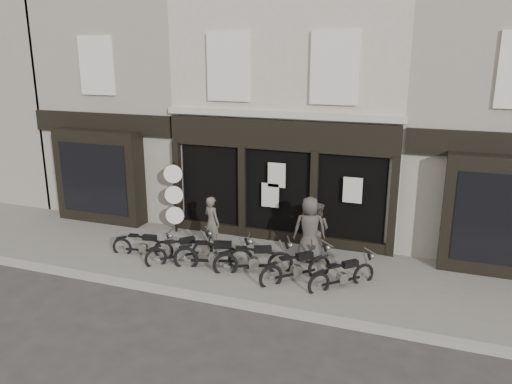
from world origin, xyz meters
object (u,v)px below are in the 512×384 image
(motorcycle_0, at_px, (143,247))
(man_centre, at_px, (317,229))
(motorcycle_1, at_px, (180,252))
(man_right, at_px, (310,229))
(motorcycle_5, at_px, (343,277))
(motorcycle_2, at_px, (214,257))
(motorcycle_4, at_px, (296,270))
(motorcycle_3, at_px, (254,262))
(advert_sign_post, at_px, (175,200))
(man_left, at_px, (212,222))

(motorcycle_0, height_order, man_centre, man_centre)
(motorcycle_1, relative_size, man_right, 0.84)
(motorcycle_0, relative_size, man_right, 1.00)
(man_right, bearing_deg, motorcycle_5, 114.04)
(motorcycle_2, distance_m, man_right, 2.77)
(motorcycle_1, height_order, motorcycle_4, motorcycle_4)
(motorcycle_3, height_order, man_right, man_right)
(motorcycle_2, bearing_deg, motorcycle_1, 159.91)
(motorcycle_1, height_order, advert_sign_post, advert_sign_post)
(motorcycle_4, xyz_separation_m, advert_sign_post, (-4.71, 2.10, 0.80))
(motorcycle_2, xyz_separation_m, man_centre, (2.41, 1.82, 0.50))
(motorcycle_0, bearing_deg, motorcycle_3, -10.42)
(motorcycle_0, height_order, advert_sign_post, advert_sign_post)
(motorcycle_1, relative_size, man_centre, 0.98)
(motorcycle_3, bearing_deg, man_right, 23.95)
(motorcycle_0, bearing_deg, man_left, 26.01)
(motorcycle_1, bearing_deg, advert_sign_post, 76.94)
(motorcycle_5, height_order, advert_sign_post, advert_sign_post)
(advert_sign_post, bearing_deg, man_centre, -24.73)
(motorcycle_2, relative_size, motorcycle_3, 1.07)
(motorcycle_2, height_order, man_right, man_right)
(motorcycle_2, bearing_deg, motorcycle_3, -12.37)
(motorcycle_5, xyz_separation_m, man_centre, (-1.11, 1.76, 0.55))
(man_left, relative_size, man_centre, 1.00)
(motorcycle_0, height_order, man_right, man_right)
(man_centre, height_order, man_right, man_right)
(motorcycle_2, xyz_separation_m, motorcycle_4, (2.33, 0.03, -0.02))
(motorcycle_0, relative_size, motorcycle_1, 1.18)
(man_left, bearing_deg, man_right, -153.56)
(motorcycle_3, bearing_deg, man_left, 122.14)
(motorcycle_2, bearing_deg, man_left, 100.40)
(motorcycle_1, relative_size, motorcycle_3, 0.78)
(man_centre, relative_size, advert_sign_post, 0.65)
(motorcycle_3, distance_m, man_left, 2.23)
(motorcycle_2, bearing_deg, motorcycle_0, 160.98)
(advert_sign_post, bearing_deg, man_right, -30.08)
(man_centre, distance_m, man_right, 0.47)
(motorcycle_5, bearing_deg, motorcycle_1, 135.05)
(motorcycle_0, bearing_deg, motorcycle_2, -12.60)
(motorcycle_4, bearing_deg, motorcycle_3, 131.38)
(motorcycle_1, relative_size, man_left, 0.98)
(man_left, height_order, man_right, man_right)
(man_centre, bearing_deg, man_left, 25.25)
(motorcycle_2, xyz_separation_m, motorcycle_3, (1.13, 0.09, -0.01))
(man_left, bearing_deg, man_centre, -145.58)
(motorcycle_5, relative_size, man_centre, 0.96)
(motorcycle_3, distance_m, motorcycle_4, 1.20)
(motorcycle_4, bearing_deg, motorcycle_2, 134.94)
(motorcycle_5, height_order, man_right, man_right)
(motorcycle_2, xyz_separation_m, advert_sign_post, (-2.38, 2.13, 0.78))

